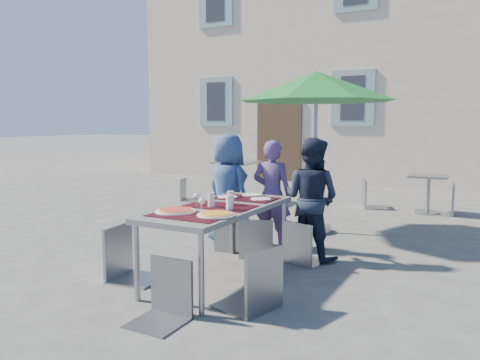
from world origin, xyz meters
The scene contains 23 objects.
ground centered at (0.00, 0.00, 0.00)m, with size 90.00×90.00×0.00m, color #454548.
building centered at (0.00, 11.50, 4.85)m, with size 13.60×8.20×11.10m.
dining_table centered at (0.76, -0.35, 0.70)m, with size 0.80×1.85×0.76m.
pizza_near_left centered at (0.57, -0.83, 0.77)m, with size 0.38×0.38×0.03m.
pizza_near_right centered at (1.00, -0.80, 0.77)m, with size 0.34×0.34×0.03m.
glassware centered at (0.80, -0.43, 0.83)m, with size 0.48×0.46×0.15m.
place_settings centered at (0.76, 0.26, 0.76)m, with size 0.65×0.49×0.01m.
child_0 centered at (0.17, 0.86, 0.72)m, with size 0.71×0.46×1.45m, color #2E497E.
child_1 centered at (0.74, 0.98, 0.69)m, with size 0.50×0.33×1.37m, color #563C7C.
child_2 centered at (1.33, 0.78, 0.71)m, with size 0.69×0.40×1.42m, color #161E31.
chair_0 centered at (0.37, 0.65, 0.58)m, with size 0.53×0.54×0.98m.
chair_1 centered at (0.75, 0.52, 0.52)m, with size 0.51×0.52×0.89m.
chair_2 centered at (1.33, 0.53, 0.54)m, with size 0.52×0.53×0.93m.
chair_3 centered at (-0.06, -0.80, 0.61)m, with size 0.52×0.51×1.04m.
chair_4 centered at (1.44, -0.91, 0.61)m, with size 0.56×0.56×1.03m.
chair_5 centered at (0.88, -1.42, 0.54)m, with size 0.41×0.42×0.92m.
patio_umbrella centered at (0.91, 2.09, 2.07)m, with size 2.22×2.22×2.30m.
cafe_table_0 centered at (-1.36, 3.88, 0.58)m, with size 0.76×0.76×0.82m.
bg_chair_l_0 centered at (-2.33, 3.55, 0.49)m, with size 0.48×0.48×0.85m.
bg_chair_r_0 centered at (-1.16, 3.58, 0.49)m, with size 0.49×0.49×0.84m.
cafe_table_1 centered at (2.21, 4.38, 0.44)m, with size 0.63×0.63×0.68m.
bg_chair_l_1 centered at (1.18, 4.46, 0.58)m, with size 0.57×0.57×0.99m.
bg_chair_r_1 centered at (2.50, 4.44, 0.60)m, with size 0.49×0.49×1.02m.
Camera 1 is at (3.14, -4.33, 1.58)m, focal length 35.00 mm.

